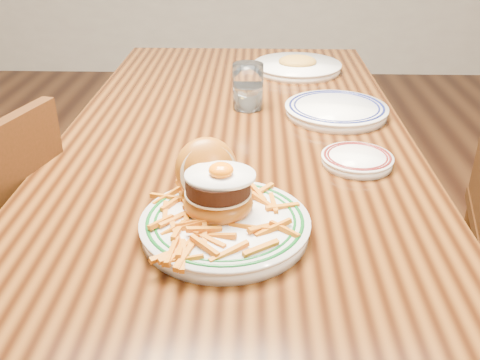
{
  "coord_description": "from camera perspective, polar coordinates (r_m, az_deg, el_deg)",
  "views": [
    {
      "loc": [
        0.05,
        -1.25,
        1.26
      ],
      "look_at": [
        0.02,
        -0.45,
        0.84
      ],
      "focal_mm": 40.0,
      "sensor_mm": 36.0,
      "label": 1
    }
  ],
  "objects": [
    {
      "name": "floor",
      "position": [
        1.78,
        -0.28,
        -17.41
      ],
      "size": [
        6.0,
        6.0,
        0.0
      ],
      "primitive_type": "plane",
      "color": "black",
      "rests_on": "ground"
    },
    {
      "name": "main_plate",
      "position": [
        0.92,
        -1.96,
        -3.15
      ],
      "size": [
        0.29,
        0.31,
        0.14
      ],
      "rotation": [
        0.0,
        0.0,
        0.38
      ],
      "color": "white",
      "rests_on": "table"
    },
    {
      "name": "far_plate",
      "position": [
        1.82,
        6.14,
        11.98
      ],
      "size": [
        0.29,
        0.29,
        0.05
      ],
      "rotation": [
        0.0,
        0.0,
        0.1
      ],
      "color": "white",
      "rests_on": "table"
    },
    {
      "name": "side_plate",
      "position": [
        1.18,
        12.38,
        2.21
      ],
      "size": [
        0.15,
        0.15,
        0.02
      ],
      "rotation": [
        0.0,
        0.0,
        0.1
      ],
      "color": "white",
      "rests_on": "table"
    },
    {
      "name": "rear_plate",
      "position": [
        1.45,
        10.23,
        7.42
      ],
      "size": [
        0.27,
        0.27,
        0.03
      ],
      "rotation": [
        0.0,
        0.0,
        -0.25
      ],
      "color": "white",
      "rests_on": "table"
    },
    {
      "name": "water_glass",
      "position": [
        1.46,
        0.85,
        9.66
      ],
      "size": [
        0.08,
        0.08,
        0.12
      ],
      "color": "white",
      "rests_on": "table"
    },
    {
      "name": "table",
      "position": [
        1.39,
        -0.34,
        2.22
      ],
      "size": [
        0.85,
        1.6,
        0.75
      ],
      "color": "black",
      "rests_on": "floor"
    }
  ]
}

